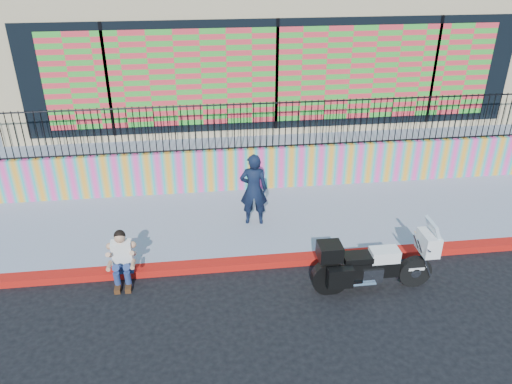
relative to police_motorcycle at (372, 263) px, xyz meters
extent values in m
plane|color=black|center=(-1.00, 1.01, -0.60)|extent=(90.00, 90.00, 0.00)
cube|color=#B40E0C|center=(-1.00, 1.01, -0.52)|extent=(16.00, 0.30, 0.15)
cube|color=#8B92A7|center=(-1.00, 2.66, -0.52)|extent=(16.00, 3.00, 0.15)
cube|color=#FC42A3|center=(-1.00, 4.26, 0.10)|extent=(16.00, 0.20, 1.10)
cube|color=#8B92A7|center=(-1.00, 9.36, 0.03)|extent=(16.00, 10.00, 1.25)
cube|color=#C4B483|center=(-1.00, 9.16, 2.65)|extent=(14.00, 8.00, 4.00)
cube|color=black|center=(-1.00, 5.14, 2.25)|extent=(12.60, 0.04, 2.80)
cube|color=#E93340|center=(-1.00, 5.11, 2.25)|extent=(11.48, 0.02, 2.40)
cylinder|color=black|center=(0.87, 0.00, -0.28)|extent=(0.64, 0.14, 0.64)
cylinder|color=black|center=(-0.78, 0.00, -0.28)|extent=(0.64, 0.14, 0.64)
cube|color=black|center=(0.04, 0.00, -0.11)|extent=(0.92, 0.27, 0.33)
cube|color=silver|center=(0.00, 0.00, -0.21)|extent=(0.39, 0.33, 0.29)
cube|color=white|center=(0.22, 0.00, 0.16)|extent=(0.53, 0.31, 0.23)
cube|color=black|center=(-0.30, 0.00, 0.14)|extent=(0.53, 0.33, 0.12)
cube|color=white|center=(1.05, 0.00, 0.35)|extent=(0.29, 0.51, 0.41)
cube|color=silver|center=(1.08, 0.00, 0.67)|extent=(0.18, 0.45, 0.33)
cube|color=black|center=(-0.83, 0.00, 0.33)|extent=(0.43, 0.41, 0.29)
cube|color=black|center=(-0.68, -0.29, -0.06)|extent=(0.47, 0.17, 0.39)
cube|color=black|center=(-0.68, 0.29, -0.06)|extent=(0.47, 0.17, 0.39)
cube|color=white|center=(0.87, 0.00, -0.18)|extent=(0.31, 0.16, 0.06)
imported|color=black|center=(-1.92, 2.50, 0.40)|extent=(0.66, 0.47, 1.69)
cube|color=navy|center=(-4.66, 0.98, -0.36)|extent=(0.36, 0.28, 0.18)
cube|color=white|center=(-4.66, 0.94, -0.01)|extent=(0.38, 0.27, 0.54)
sphere|color=tan|center=(-4.66, 0.90, 0.35)|extent=(0.21, 0.21, 0.21)
cube|color=#472814|center=(-4.76, 0.54, -0.55)|extent=(0.11, 0.26, 0.10)
cube|color=#472814|center=(-4.56, 0.54, -0.55)|extent=(0.11, 0.26, 0.10)
camera|label=1|loc=(-3.10, -7.32, 5.41)|focal=35.00mm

